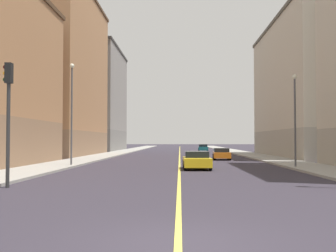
# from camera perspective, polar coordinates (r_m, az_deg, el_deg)

# --- Properties ---
(ground_plane) EXTENTS (400.00, 400.00, 0.00)m
(ground_plane) POSITION_cam_1_polar(r_m,az_deg,el_deg) (8.70, 1.42, -15.79)
(ground_plane) COLOR #302B36
(ground_plane) RESTS_ON ground
(sidewalk_left) EXTENTS (3.74, 168.00, 0.15)m
(sidewalk_left) POSITION_cam_1_polar(r_m,az_deg,el_deg) (58.29, 11.29, -3.90)
(sidewalk_left) COLOR #9E9B93
(sidewalk_left) RESTS_ON ground
(sidewalk_right) EXTENTS (3.74, 168.00, 0.15)m
(sidewalk_right) POSITION_cam_1_polar(r_m,az_deg,el_deg) (58.31, -8.03, -3.92)
(sidewalk_right) COLOR #9E9B93
(sidewalk_right) RESTS_ON ground
(lane_center_stripe) EXTENTS (0.16, 154.00, 0.01)m
(lane_center_stripe) POSITION_cam_1_polar(r_m,az_deg,el_deg) (57.48, 1.63, -4.04)
(lane_center_stripe) COLOR #E5D14C
(lane_center_stripe) RESTS_ON ground
(building_left_mid) EXTENTS (8.85, 25.77, 16.92)m
(building_left_mid) POSITION_cam_1_polar(r_m,az_deg,el_deg) (54.14, 18.76, 4.91)
(building_left_mid) COLOR #9D9688
(building_left_mid) RESTS_ON ground
(building_right_midblock) EXTENTS (8.85, 22.86, 21.59)m
(building_right_midblock) POSITION_cam_1_polar(r_m,az_deg,el_deg) (57.11, -14.67, 6.88)
(building_right_midblock) COLOR #8F6B4F
(building_right_midblock) RESTS_ON ground
(building_right_distant) EXTENTS (8.85, 21.35, 19.66)m
(building_right_distant) POSITION_cam_1_polar(r_m,az_deg,el_deg) (80.77, -9.74, 3.57)
(building_right_distant) COLOR slate
(building_right_distant) RESTS_ON ground
(traffic_light_right_near) EXTENTS (0.40, 0.32, 5.48)m
(traffic_light_right_near) POSITION_cam_1_polar(r_m,az_deg,el_deg) (19.33, -21.35, 2.62)
(traffic_light_right_near) COLOR #2D2D2D
(traffic_light_right_near) RESTS_ON ground
(street_lamp_left_near) EXTENTS (0.36, 0.36, 6.77)m
(street_lamp_left_near) POSITION_cam_1_polar(r_m,az_deg,el_deg) (31.51, 17.24, 2.12)
(street_lamp_left_near) COLOR #4C4C51
(street_lamp_left_near) RESTS_ON ground
(street_lamp_right_near) EXTENTS (0.36, 0.36, 7.99)m
(street_lamp_right_near) POSITION_cam_1_polar(r_m,az_deg,el_deg) (33.21, -13.24, 2.99)
(street_lamp_right_near) COLOR #4C4C51
(street_lamp_right_near) RESTS_ON ground
(car_orange) EXTENTS (1.95, 3.99, 1.24)m
(car_orange) POSITION_cam_1_polar(r_m,az_deg,el_deg) (43.72, 7.46, -3.88)
(car_orange) COLOR orange
(car_orange) RESTS_ON ground
(car_yellow) EXTENTS (1.99, 4.09, 1.28)m
(car_yellow) POSITION_cam_1_polar(r_m,az_deg,el_deg) (29.37, 4.02, -4.81)
(car_yellow) COLOR gold
(car_yellow) RESTS_ON ground
(car_teal) EXTENTS (1.89, 4.55, 1.32)m
(car_teal) POSITION_cam_1_polar(r_m,az_deg,el_deg) (75.49, 4.91, -3.05)
(car_teal) COLOR #196670
(car_teal) RESTS_ON ground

